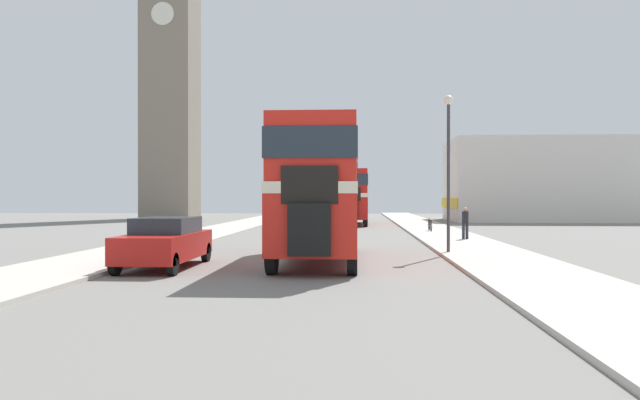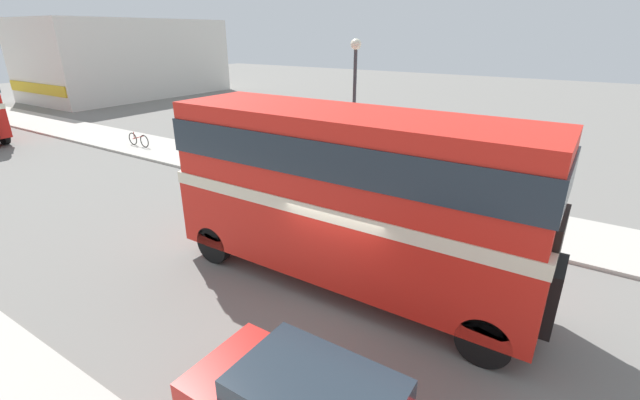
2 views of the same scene
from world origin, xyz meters
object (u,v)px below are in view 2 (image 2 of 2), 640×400
object	(u,v)px
street_lamp	(354,101)
pedestrian_walking	(243,145)
double_decker_bus	(348,187)
bicycle_on_pavement	(139,140)

from	to	relation	value
street_lamp	pedestrian_walking	bearing A→B (deg)	75.52
double_decker_bus	bicycle_on_pavement	xyz separation A→B (m)	(5.65, 16.77, -2.19)
double_decker_bus	bicycle_on_pavement	bearing A→B (deg)	71.39
street_lamp	bicycle_on_pavement	bearing A→B (deg)	86.10
bicycle_on_pavement	double_decker_bus	bearing A→B (deg)	-108.61
double_decker_bus	bicycle_on_pavement	distance (m)	17.83
pedestrian_walking	bicycle_on_pavement	size ratio (longest dim) A/B	0.88
double_decker_bus	street_lamp	world-z (taller)	street_lamp
double_decker_bus	street_lamp	distance (m)	5.43
pedestrian_walking	street_lamp	size ratio (longest dim) A/B	0.26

